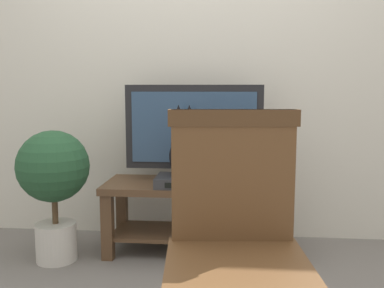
# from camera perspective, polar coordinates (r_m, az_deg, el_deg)

# --- Properties ---
(ground_plane) EXTENTS (12.00, 12.00, 0.00)m
(ground_plane) POSITION_cam_1_polar(r_m,az_deg,el_deg) (2.42, -1.46, -18.75)
(ground_plane) COLOR slate
(back_wall) EXTENTS (7.00, 0.12, 2.80)m
(back_wall) POSITION_cam_1_polar(r_m,az_deg,el_deg) (3.11, 0.48, 13.63)
(back_wall) COLOR beige
(back_wall) RESTS_ON ground
(tv_stand) EXTENTS (1.13, 0.46, 0.46)m
(tv_stand) POSITION_cam_1_polar(r_m,az_deg,el_deg) (2.80, 0.09, -8.03)
(tv_stand) COLOR #513823
(tv_stand) RESTS_ON ground
(tv) EXTENTS (0.90, 0.20, 0.63)m
(tv) POSITION_cam_1_polar(r_m,az_deg,el_deg) (2.79, 0.24, 1.70)
(tv) COLOR black
(tv) RESTS_ON tv_stand
(media_box) EXTENTS (0.35, 0.26, 0.06)m
(media_box) POSITION_cam_1_polar(r_m,az_deg,el_deg) (2.66, -0.98, -4.98)
(media_box) COLOR #2D2D30
(media_box) RESTS_ON tv_stand
(cat) EXTENTS (0.19, 0.28, 0.44)m
(cat) POSITION_cam_1_polar(r_m,az_deg,el_deg) (2.62, -1.00, -0.74)
(cat) COLOR black
(cat) RESTS_ON media_box
(wooden_chair) EXTENTS (0.51, 0.51, 0.99)m
(wooden_chair) POSITION_cam_1_polar(r_m,az_deg,el_deg) (1.48, 5.85, -11.79)
(wooden_chair) COLOR brown
(wooden_chair) RESTS_ON ground
(book_stack) EXTENTS (0.24, 0.20, 0.11)m
(book_stack) POSITION_cam_1_polar(r_m,az_deg,el_deg) (2.72, 8.96, -4.34)
(book_stack) COLOR #33477A
(book_stack) RESTS_ON tv_stand
(potted_plant) EXTENTS (0.44, 0.44, 0.82)m
(potted_plant) POSITION_cam_1_polar(r_m,az_deg,el_deg) (2.74, -18.02, -4.38)
(potted_plant) COLOR beige
(potted_plant) RESTS_ON ground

